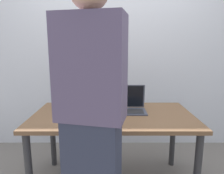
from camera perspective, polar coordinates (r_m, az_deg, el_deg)
desk at (r=1.88m, az=0.33°, el=-10.01°), size 1.44×0.77×0.71m
laptop at (r=1.94m, az=4.35°, el=-5.02°), size 0.35×0.25×0.24m
beer_bottle_brown at (r=1.97m, az=-10.58°, el=-3.30°), size 0.07×0.07×0.30m
beer_bottle_dark at (r=2.06m, az=-10.05°, el=-2.61°), size 0.07×0.07×0.29m
beer_bottle_green at (r=2.10m, az=-13.42°, el=-2.42°), size 0.08×0.08×0.31m
person_figure at (r=1.21m, az=-5.60°, el=-8.61°), size 0.42×0.34×1.73m
back_wall at (r=2.66m, az=0.26°, el=11.09°), size 6.00×0.10×2.60m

